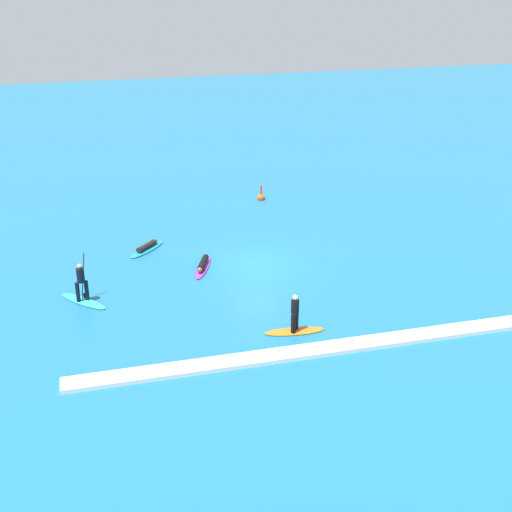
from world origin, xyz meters
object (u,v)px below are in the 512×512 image
Objects in this scene: surfer_on_blue_board at (147,248)px; marker_buoy at (261,197)px; surfer_on_teal_board at (82,291)px; surfer_on_purple_board at (203,265)px; surfer_on_orange_board at (295,321)px.

surfer_on_blue_board is 2.27× the size of marker_buoy.
surfer_on_teal_board is 1.01× the size of surfer_on_blue_board.
surfer_on_purple_board is 11.08m from marker_buoy.
surfer_on_teal_board is at bearing -134.34° from marker_buoy.
surfer_on_blue_board is at bearing 121.12° from surfer_on_orange_board.
marker_buoy is at bearing 85.21° from surfer_on_orange_board.
surfer_on_purple_board reaches higher than surfer_on_blue_board.
marker_buoy is at bearing 171.06° from surfer_on_purple_board.
surfer_on_blue_board is 3.93m from surfer_on_purple_board.
marker_buoy is at bearing -85.91° from surfer_on_teal_board.
marker_buoy reaches higher than surfer_on_blue_board.
surfer_on_teal_board reaches higher than surfer_on_purple_board.
surfer_on_orange_board reaches higher than surfer_on_purple_board.
surfer_on_purple_board is at bearing -110.81° from surfer_on_teal_board.
surfer_on_orange_board is 7.72m from surfer_on_purple_board.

